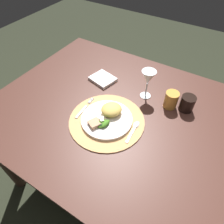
% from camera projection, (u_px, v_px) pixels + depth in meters
% --- Properties ---
extents(ground_plane, '(6.00, 6.00, 0.00)m').
position_uv_depth(ground_plane, '(121.00, 176.00, 1.57)').
color(ground_plane, '#25291C').
extents(dining_table, '(1.42, 1.05, 0.73)m').
position_uv_depth(dining_table, '(124.00, 132.00, 1.15)').
color(dining_table, '#47271F').
rests_on(dining_table, ground).
extents(placemat, '(0.38, 0.38, 0.01)m').
position_uv_depth(placemat, '(107.00, 121.00, 1.00)').
color(placemat, tan).
rests_on(placemat, dining_table).
extents(dinner_plate, '(0.25, 0.25, 0.02)m').
position_uv_depth(dinner_plate, '(107.00, 119.00, 0.99)').
color(dinner_plate, silver).
rests_on(dinner_plate, placemat).
extents(pasta_serving, '(0.14, 0.14, 0.05)m').
position_uv_depth(pasta_serving, '(111.00, 109.00, 1.00)').
color(pasta_serving, '#E1BA56').
rests_on(pasta_serving, dinner_plate).
extents(salad_greens, '(0.07, 0.07, 0.03)m').
position_uv_depth(salad_greens, '(102.00, 123.00, 0.95)').
color(salad_greens, '#427B1F').
rests_on(salad_greens, dinner_plate).
extents(bread_piece, '(0.07, 0.07, 0.02)m').
position_uv_depth(bread_piece, '(95.00, 123.00, 0.95)').
color(bread_piece, tan).
rests_on(bread_piece, dinner_plate).
extents(fork, '(0.02, 0.17, 0.00)m').
position_uv_depth(fork, '(84.00, 109.00, 1.05)').
color(fork, silver).
rests_on(fork, placemat).
extents(spoon, '(0.03, 0.14, 0.01)m').
position_uv_depth(spoon, '(135.00, 128.00, 0.96)').
color(spoon, silver).
rests_on(spoon, placemat).
extents(napkin, '(0.16, 0.15, 0.02)m').
position_uv_depth(napkin, '(103.00, 79.00, 1.22)').
color(napkin, white).
rests_on(napkin, dining_table).
extents(wine_glass, '(0.08, 0.08, 0.17)m').
position_uv_depth(wine_glass, '(148.00, 78.00, 1.04)').
color(wine_glass, silver).
rests_on(wine_glass, dining_table).
extents(amber_tumbler, '(0.07, 0.07, 0.09)m').
position_uv_depth(amber_tumbler, '(171.00, 100.00, 1.04)').
color(amber_tumbler, gold).
rests_on(amber_tumbler, dining_table).
extents(dark_tumbler, '(0.07, 0.07, 0.08)m').
position_uv_depth(dark_tumbler, '(187.00, 103.00, 1.03)').
color(dark_tumbler, black).
rests_on(dark_tumbler, dining_table).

